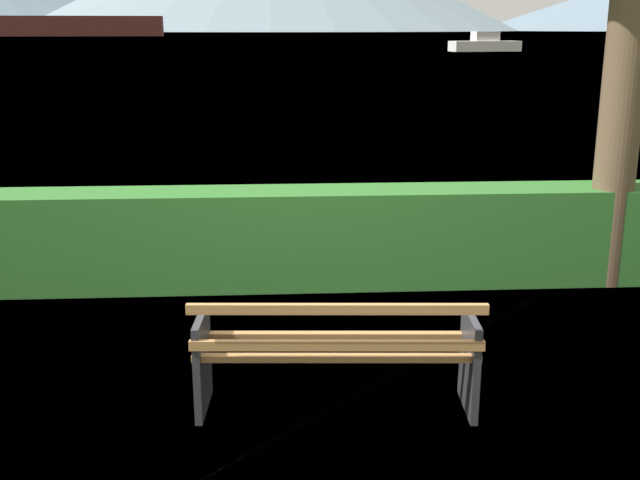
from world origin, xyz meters
TOP-DOWN VIEW (x-y plane):
  - ground_plane at (0.00, 0.00)m, footprint 1400.00×1400.00m
  - water_surface at (0.00, 306.23)m, footprint 620.00×620.00m
  - park_bench at (-0.00, -0.06)m, footprint 1.93×0.69m
  - hedge_row at (0.00, 2.69)m, footprint 11.50×0.63m
  - fishing_boat_near at (22.40, 79.31)m, footprint 7.78×3.56m

SIDE VIEW (x-z plane):
  - ground_plane at x=0.00m, z-range 0.00..0.00m
  - water_surface at x=0.00m, z-range 0.00..0.00m
  - park_bench at x=0.00m, z-range 0.00..0.87m
  - hedge_row at x=0.00m, z-range 0.00..0.98m
  - fishing_boat_near at x=22.40m, z-range -0.30..1.76m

